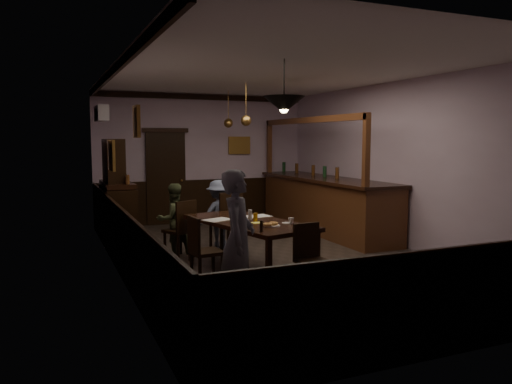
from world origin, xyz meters
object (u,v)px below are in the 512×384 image
chair_side (201,247)px  pendant_iron (284,105)px  chair_far_right (227,219)px  sideboard (117,201)px  pendant_brass_mid (246,121)px  pendant_brass_far (228,123)px  person_seated_right (219,214)px  soda_can (255,217)px  chair_near (310,255)px  coffee_cup (291,220)px  person_seated_left (173,219)px  dining_table (249,225)px  person_standing (238,239)px  bar_counter (325,203)px  chair_far_left (182,227)px

chair_side → pendant_iron: bearing=-114.5°
chair_far_right → sideboard: bearing=-54.2°
chair_far_right → sideboard: size_ratio=0.53×
chair_side → pendant_brass_mid: bearing=-38.3°
chair_side → pendant_brass_far: (1.83, 4.00, 1.79)m
person_seated_right → sideboard: 2.03m
soda_can → chair_side: bearing=-160.8°
chair_near → person_seated_right: person_seated_right is taller
chair_far_right → coffee_cup: 1.86m
chair_side → pendant_iron: size_ratio=1.31×
pendant_iron → pendant_brass_far: bearing=79.8°
person_seated_left → sideboard: size_ratio=0.62×
chair_far_right → sideboard: 2.26m
dining_table → pendant_iron: (0.19, -0.78, 1.72)m
person_standing → pendant_iron: size_ratio=2.29×
dining_table → pendant_iron: bearing=-76.4°
sideboard → bar_counter: bearing=-7.3°
person_standing → bar_counter: bearing=-11.7°
chair_side → pendant_brass_mid: (1.63, 2.45, 1.79)m
chair_far_left → pendant_brass_mid: pendant_brass_mid is taller
pendant_iron → pendant_brass_mid: size_ratio=0.87×
chair_far_right → dining_table: bearing=72.0°
chair_far_left → person_seated_left: bearing=-98.5°
pendant_brass_mid → sideboard: bearing=161.0°
chair_near → sideboard: sideboard is taller
dining_table → person_seated_left: 1.62m
pendant_brass_mid → chair_far_left: bearing=-148.5°
chair_near → coffee_cup: chair_near is taller
person_seated_right → soda_can: person_seated_right is taller
chair_far_right → person_seated_left: person_seated_left is taller
chair_far_right → chair_side: chair_far_right is taller
chair_near → pendant_iron: 1.99m
dining_table → chair_far_left: size_ratio=2.48×
chair_side → soda_can: bearing=-75.5°
person_standing → pendant_brass_far: 5.54m
dining_table → soda_can: bearing=-46.8°
coffee_cup → soda_can: size_ratio=0.67×
dining_table → person_seated_right: (0.07, 1.61, -0.07)m
chair_far_left → person_standing: 2.61m
chair_far_right → pendant_brass_mid: (0.64, 0.72, 1.73)m
dining_table → person_standing: (-0.73, -1.46, 0.12)m
dining_table → coffee_cup: coffee_cup is taller
chair_far_left → pendant_brass_mid: size_ratio=1.18×
chair_far_right → person_standing: 2.94m
person_standing → coffee_cup: bearing=-20.1°
person_seated_left → bar_counter: bar_counter is taller
person_seated_left → chair_near: bearing=99.0°
bar_counter → pendant_brass_mid: 2.55m
chair_far_right → chair_side: (-0.99, -1.73, -0.07)m
person_seated_right → pendant_iron: size_ratio=1.75×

